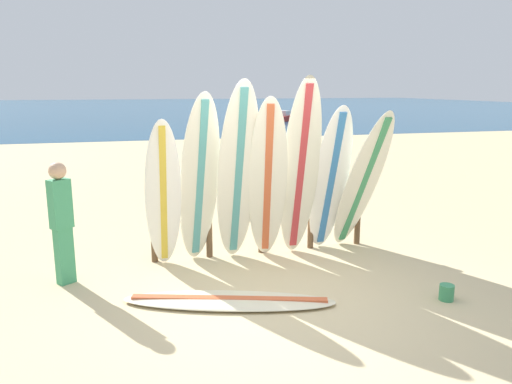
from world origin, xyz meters
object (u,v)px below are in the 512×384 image
(surfboard_leaning_center_right, at_px, (300,170))
(sand_bucket, at_px, (447,292))
(surfboard_leaning_center, at_px, (268,181))
(surfboard_lying_on_sand, at_px, (229,301))
(surfboard_rack, at_px, (261,208))
(surfboard_leaning_right, at_px, (330,181))
(surfboard_leaning_far_right, at_px, (362,182))
(surfboard_leaning_left, at_px, (199,180))
(surfboard_leaning_far_left, at_px, (163,195))
(surfboard_leaning_center_left, at_px, (238,174))
(small_boat_offshore, at_px, (283,117))
(beachgoer_standing, at_px, (61,218))

(surfboard_leaning_center_right, distance_m, sand_bucket, 2.43)
(surfboard_leaning_center, height_order, surfboard_lying_on_sand, surfboard_leaning_center)
(surfboard_rack, xyz_separation_m, sand_bucket, (1.60, -2.17, -0.58))
(surfboard_leaning_right, xyz_separation_m, surfboard_leaning_far_right, (0.46, -0.09, -0.03))
(surfboard_leaning_center, relative_size, sand_bucket, 12.50)
(surfboard_leaning_left, bearing_deg, surfboard_leaning_far_left, -173.87)
(surfboard_leaning_far_left, distance_m, sand_bucket, 3.66)
(surfboard_leaning_center_left, xyz_separation_m, small_boat_offshore, (9.93, 28.21, -1.00))
(small_boat_offshore, relative_size, sand_bucket, 15.95)
(surfboard_rack, bearing_deg, surfboard_leaning_center_left, -139.76)
(surfboard_leaning_center_right, xyz_separation_m, sand_bucket, (1.15, -1.78, -1.19))
(small_boat_offshore, bearing_deg, sand_bucket, -104.76)
(surfboard_rack, bearing_deg, sand_bucket, -53.67)
(surfboard_leaning_far_left, relative_size, surfboard_leaning_left, 0.86)
(surfboard_rack, xyz_separation_m, surfboard_leaning_right, (0.93, -0.31, 0.42))
(small_boat_offshore, distance_m, sand_bucket, 31.05)
(surfboard_lying_on_sand, distance_m, sand_bucket, 2.49)
(surfboard_leaning_center, xyz_separation_m, sand_bucket, (1.62, -1.78, -1.06))
(surfboard_rack, xyz_separation_m, beachgoer_standing, (-2.66, -0.50, 0.17))
(surfboard_leaning_far_left, xyz_separation_m, surfboard_leaning_center_right, (1.87, -0.08, 0.27))
(surfboard_leaning_left, distance_m, surfboard_leaning_right, 1.87)
(surfboard_leaning_center, bearing_deg, small_boat_offshore, 71.36)
(surfboard_lying_on_sand, relative_size, small_boat_offshore, 0.84)
(surfboard_leaning_center_left, bearing_deg, sand_bucket, -41.76)
(surfboard_leaning_left, xyz_separation_m, surfboard_leaning_center_right, (1.38, -0.13, 0.10))
(surfboard_leaning_far_left, height_order, surfboard_lying_on_sand, surfboard_leaning_far_left)
(surfboard_leaning_far_left, distance_m, surfboard_leaning_center, 1.41)
(surfboard_leaning_center, height_order, surfboard_leaning_far_right, surfboard_leaning_center)
(surfboard_leaning_left, xyz_separation_m, surfboard_leaning_center, (0.91, -0.14, -0.03))
(surfboard_leaning_right, bearing_deg, sand_bucket, -70.31)
(surfboard_leaning_center_left, xyz_separation_m, sand_bucket, (2.02, -1.81, -1.16))
(surfboard_lying_on_sand, distance_m, small_boat_offshore, 31.23)
(surfboard_leaning_left, distance_m, surfboard_leaning_center_left, 0.52)
(surfboard_leaning_center_left, distance_m, surfboard_leaning_center, 0.42)
(surfboard_leaning_center_left, xyz_separation_m, surfboard_leaning_far_right, (1.82, -0.04, -0.20))
(surfboard_leaning_right, distance_m, surfboard_leaning_far_right, 0.47)
(surfboard_rack, height_order, sand_bucket, surfboard_rack)
(surfboard_leaning_right, distance_m, small_boat_offshore, 29.45)
(surfboard_leaning_far_left, height_order, surfboard_leaning_left, surfboard_leaning_left)
(surfboard_leaning_center_left, bearing_deg, small_boat_offshore, 70.61)
(surfboard_leaning_far_left, relative_size, beachgoer_standing, 1.33)
(surfboard_leaning_far_left, bearing_deg, surfboard_leaning_center_right, -2.45)
(surfboard_leaning_right, height_order, beachgoer_standing, surfboard_leaning_right)
(surfboard_leaning_far_left, xyz_separation_m, surfboard_leaning_center_left, (0.99, -0.06, 0.24))
(surfboard_rack, height_order, surfboard_leaning_center_right, surfboard_leaning_center_right)
(surfboard_rack, height_order, small_boat_offshore, surfboard_rack)
(surfboard_leaning_center_right, distance_m, small_boat_offshore, 29.67)
(surfboard_leaning_far_right, distance_m, surfboard_lying_on_sand, 2.72)
(surfboard_leaning_far_left, bearing_deg, surfboard_leaning_left, 6.13)
(surfboard_leaning_center, height_order, surfboard_leaning_right, surfboard_leaning_center)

